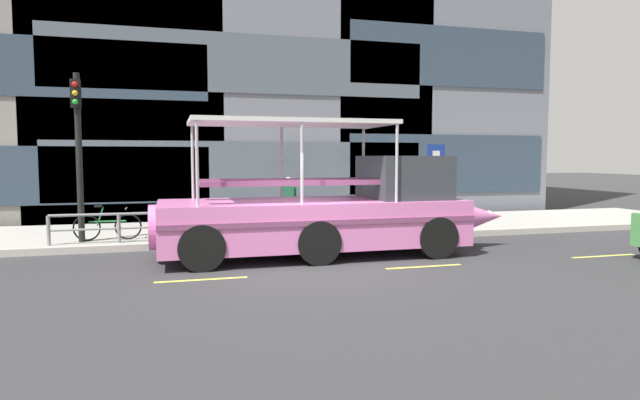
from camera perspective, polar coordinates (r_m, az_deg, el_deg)
ground_plane at (r=12.02m, az=-0.99°, el=-7.01°), size 120.00×120.00×0.00m
sidewalk at (r=17.41m, az=-5.62°, el=-3.14°), size 32.00×4.80×0.18m
curb_edge at (r=14.99m, az=-3.98°, el=-4.37°), size 32.00×0.18×0.18m
lane_centreline at (r=11.36m, az=-0.10°, el=-7.67°), size 25.80×0.12×0.01m
curb_guardrail at (r=15.22m, az=-4.54°, el=-1.89°), size 11.80×0.09×0.79m
traffic_light_pole at (r=15.40m, az=-24.12°, el=5.72°), size 0.24×0.46×4.39m
parking_sign at (r=17.13m, az=12.04°, el=2.94°), size 0.60×0.12×2.62m
leaned_bicycle at (r=15.60m, az=-21.47°, el=-2.59°), size 1.74×0.46×0.96m
duck_tour_boat at (r=13.34m, az=1.44°, el=-1.27°), size 9.12×2.62×3.27m
pedestrian_near_bow at (r=17.68m, az=8.27°, el=0.40°), size 0.23×0.46×1.60m
pedestrian_mid_left at (r=15.98m, az=-3.34°, el=0.10°), size 0.47×0.23×1.65m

